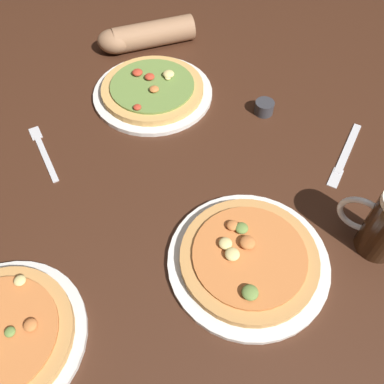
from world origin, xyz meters
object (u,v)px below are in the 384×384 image
object	(u,v)px
pizza_plate_near	(248,259)
diner_arm	(143,36)
knife_right	(345,154)
pizza_plate_far	(153,90)
fork_left	(43,151)
ramekin_sauce	(264,107)

from	to	relation	value
pizza_plate_near	diner_arm	world-z (taller)	diner_arm
knife_right	diner_arm	size ratio (longest dim) A/B	0.77
pizza_plate_far	diner_arm	distance (m)	0.23
fork_left	diner_arm	xyz separation A→B (m)	(0.16, 0.46, 0.03)
fork_left	ramekin_sauce	bearing A→B (deg)	21.57
pizza_plate_far	knife_right	xyz separation A→B (m)	(0.50, -0.16, -0.01)
knife_right	pizza_plate_near	bearing A→B (deg)	-124.98
ramekin_sauce	diner_arm	xyz separation A→B (m)	(-0.37, 0.25, 0.02)
pizza_plate_far	knife_right	world-z (taller)	pizza_plate_far
pizza_plate_far	fork_left	size ratio (longest dim) A/B	1.86
diner_arm	pizza_plate_near	bearing A→B (deg)	-63.50
pizza_plate_near	ramekin_sauce	world-z (taller)	pizza_plate_near
fork_left	knife_right	world-z (taller)	same
ramekin_sauce	knife_right	world-z (taller)	ramekin_sauce
ramekin_sauce	knife_right	xyz separation A→B (m)	(0.20, -0.13, -0.01)
diner_arm	fork_left	bearing A→B (deg)	-108.81
pizza_plate_far	knife_right	distance (m)	0.53
fork_left	diner_arm	size ratio (longest dim) A/B	0.61
pizza_plate_far	fork_left	world-z (taller)	pizza_plate_far
fork_left	knife_right	xyz separation A→B (m)	(0.73, 0.08, 0.00)
ramekin_sauce	fork_left	distance (m)	0.57
fork_left	pizza_plate_far	bearing A→B (deg)	46.98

